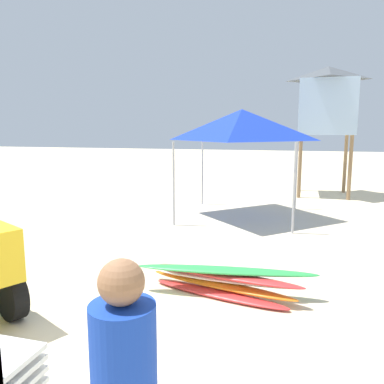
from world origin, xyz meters
TOP-DOWN VIEW (x-y plane):
  - ground at (0.00, 0.00)m, footprint 80.00×80.00m
  - surfboard_pile at (1.18, 2.11)m, footprint 2.50×0.85m
  - popup_canopy at (0.64, 7.07)m, footprint 2.80×2.80m
  - lifeguard_tower at (2.88, 11.22)m, footprint 1.98×1.98m

SIDE VIEW (x-z plane):
  - ground at x=0.00m, z-range 0.00..0.00m
  - surfboard_pile at x=1.18m, z-range 0.01..0.41m
  - popup_canopy at x=0.64m, z-range 0.99..3.77m
  - lifeguard_tower at x=2.88m, z-range 1.05..5.39m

